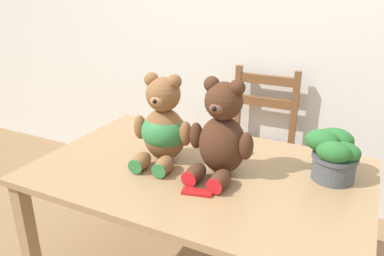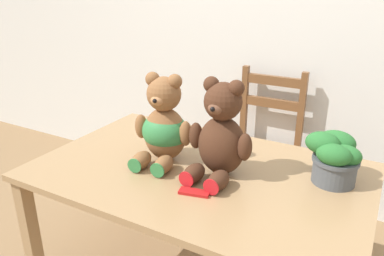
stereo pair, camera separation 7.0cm
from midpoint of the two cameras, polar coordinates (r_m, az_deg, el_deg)
wall_back at (r=2.56m, az=14.66°, el=16.60°), size 8.00×0.04×2.60m
dining_table at (r=1.71m, az=2.25°, el=-8.79°), size 1.45×0.92×0.71m
wooden_chair_behind at (r=2.54m, az=11.47°, el=-2.83°), size 0.43×0.42×0.96m
teddy_bear_left at (r=1.70m, az=-3.13°, el=0.22°), size 0.29×0.30×0.41m
teddy_bear_right at (r=1.56m, az=5.63°, el=-1.08°), size 0.29×0.29×0.42m
potted_plant at (r=1.64m, az=21.99°, el=-4.03°), size 0.23×0.22×0.21m
chocolate_bar at (r=1.49m, az=1.69°, el=-9.79°), size 0.13×0.07×0.01m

